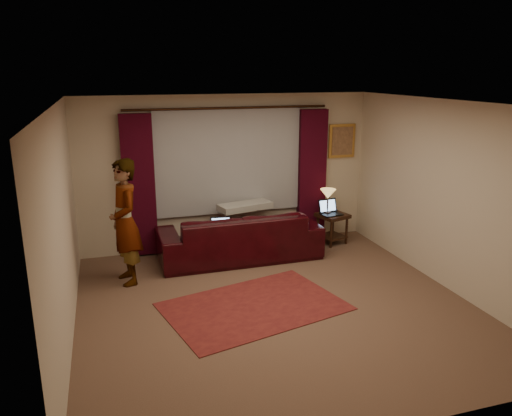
{
  "coord_description": "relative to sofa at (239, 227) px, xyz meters",
  "views": [
    {
      "loc": [
        -1.99,
        -5.61,
        2.98
      ],
      "look_at": [
        0.1,
        1.2,
        1.0
      ],
      "focal_mm": 35.0,
      "sensor_mm": 36.0,
      "label": 1
    }
  ],
  "objects": [
    {
      "name": "area_rug",
      "position": [
        -0.28,
        -1.76,
        -0.52
      ],
      "size": [
        2.52,
        1.97,
        0.01
      ],
      "primitive_type": "cube",
      "rotation": [
        0.0,
        0.0,
        0.24
      ],
      "color": "maroon",
      "rests_on": "floor"
    },
    {
      "name": "wall_left",
      "position": [
        -2.5,
        -1.81,
        0.78
      ],
      "size": [
        0.02,
        5.0,
        2.6
      ],
      "primitive_type": "cube",
      "color": "beige",
      "rests_on": "ground"
    },
    {
      "name": "wall_right",
      "position": [
        2.5,
        -1.81,
        0.78
      ],
      "size": [
        0.02,
        5.0,
        2.6
      ],
      "primitive_type": "cube",
      "color": "beige",
      "rests_on": "ground"
    },
    {
      "name": "person",
      "position": [
        -1.79,
        -0.45,
        0.38
      ],
      "size": [
        0.64,
        0.64,
        1.81
      ],
      "primitive_type": "imported",
      "rotation": [
        0.0,
        0.0,
        -1.34
      ],
      "color": "#A09E99",
      "rests_on": "floor"
    },
    {
      "name": "tiffany_lamp",
      "position": [
        1.68,
        0.27,
        0.23
      ],
      "size": [
        0.36,
        0.36,
        0.44
      ],
      "primitive_type": null,
      "rotation": [
        0.0,
        0.0,
        0.4
      ],
      "color": "olive",
      "rests_on": "end_table"
    },
    {
      "name": "laptop_sofa",
      "position": [
        -0.35,
        -0.23,
        0.11
      ],
      "size": [
        0.36,
        0.38,
        0.23
      ],
      "primitive_type": null,
      "rotation": [
        0.0,
        0.0,
        -0.14
      ],
      "color": "black",
      "rests_on": "sofa"
    },
    {
      "name": "throw_blanket",
      "position": [
        0.19,
        0.34,
        0.53
      ],
      "size": [
        0.96,
        0.55,
        0.11
      ],
      "primitive_type": "cube",
      "rotation": [
        0.0,
        0.0,
        0.23
      ],
      "color": "#A09E99",
      "rests_on": "sofa"
    },
    {
      "name": "laptop_table",
      "position": [
        1.71,
        0.17,
        0.14
      ],
      "size": [
        0.41,
        0.44,
        0.26
      ],
      "primitive_type": null,
      "rotation": [
        0.0,
        0.0,
        0.16
      ],
      "color": "black",
      "rests_on": "end_table"
    },
    {
      "name": "drape_right",
      "position": [
        1.5,
        0.58,
        0.66
      ],
      "size": [
        0.5,
        0.14,
        2.3
      ],
      "primitive_type": "cube",
      "color": "#330512",
      "rests_on": "floor"
    },
    {
      "name": "sheer_curtain",
      "position": [
        -0.0,
        0.63,
        0.98
      ],
      "size": [
        2.5,
        0.05,
        1.8
      ],
      "primitive_type": "cube",
      "color": "#96979D",
      "rests_on": "wall_back"
    },
    {
      "name": "wall_back",
      "position": [
        -0.0,
        0.69,
        0.78
      ],
      "size": [
        5.0,
        0.02,
        2.6
      ],
      "primitive_type": "cube",
      "color": "beige",
      "rests_on": "ground"
    },
    {
      "name": "wall_front",
      "position": [
        -0.0,
        -4.31,
        0.78
      ],
      "size": [
        5.0,
        0.02,
        2.6
      ],
      "primitive_type": "cube",
      "color": "beige",
      "rests_on": "ground"
    },
    {
      "name": "picture_frame",
      "position": [
        2.1,
        0.66,
        1.23
      ],
      "size": [
        0.5,
        0.04,
        0.6
      ],
      "primitive_type": "cube",
      "color": "gold",
      "rests_on": "wall_back"
    },
    {
      "name": "end_table",
      "position": [
        1.76,
        0.22,
        -0.26
      ],
      "size": [
        0.58,
        0.58,
        0.54
      ],
      "primitive_type": "cube",
      "rotation": [
        0.0,
        0.0,
        0.28
      ],
      "color": "black",
      "rests_on": "floor"
    },
    {
      "name": "sofa",
      "position": [
        0.0,
        0.0,
        0.0
      ],
      "size": [
        2.61,
        1.14,
        1.05
      ],
      "primitive_type": "imported",
      "rotation": [
        0.0,
        0.0,
        3.15
      ],
      "color": "black",
      "rests_on": "floor"
    },
    {
      "name": "floor",
      "position": [
        -0.0,
        -1.81,
        -0.53
      ],
      "size": [
        5.0,
        5.0,
        0.01
      ],
      "primitive_type": "cube",
      "color": "brown",
      "rests_on": "ground"
    },
    {
      "name": "curtain_rod",
      "position": [
        -0.0,
        0.58,
        1.86
      ],
      "size": [
        0.04,
        0.04,
        3.4
      ],
      "primitive_type": "cylinder",
      "color": "black",
      "rests_on": "wall_back"
    },
    {
      "name": "clothing_pile",
      "position": [
        0.89,
        -0.13,
        0.1
      ],
      "size": [
        0.55,
        0.48,
        0.2
      ],
      "primitive_type": "ellipsoid",
      "rotation": [
        0.0,
        0.0,
        -0.28
      ],
      "color": "brown",
      "rests_on": "sofa"
    },
    {
      "name": "ceiling",
      "position": [
        -0.0,
        -1.81,
        2.08
      ],
      "size": [
        5.0,
        5.0,
        0.02
      ],
      "primitive_type": "cube",
      "color": "silver",
      "rests_on": "ground"
    },
    {
      "name": "drape_left",
      "position": [
        -1.5,
        0.58,
        0.66
      ],
      "size": [
        0.5,
        0.14,
        2.3
      ],
      "primitive_type": "cube",
      "color": "#330512",
      "rests_on": "floor"
    }
  ]
}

